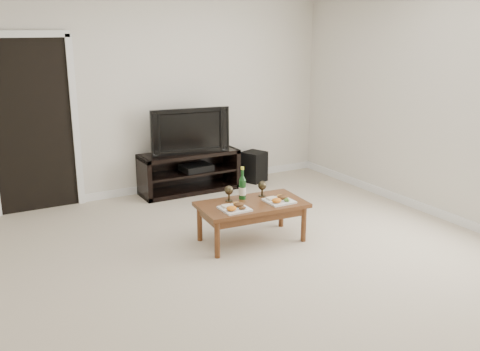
% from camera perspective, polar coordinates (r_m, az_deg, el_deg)
% --- Properties ---
extents(floor, '(5.50, 5.50, 0.00)m').
position_cam_1_polar(floor, '(5.10, 2.66, -9.66)').
color(floor, beige).
rests_on(floor, ground).
extents(back_wall, '(5.00, 0.04, 2.60)m').
position_cam_1_polar(back_wall, '(7.16, -9.07, 8.46)').
color(back_wall, silver).
rests_on(back_wall, ground).
extents(doorway, '(0.90, 0.02, 2.05)m').
position_cam_1_polar(doorway, '(6.80, -21.22, 4.85)').
color(doorway, black).
rests_on(doorway, ground).
extents(media_console, '(1.34, 0.45, 0.55)m').
position_cam_1_polar(media_console, '(7.24, -5.42, 0.38)').
color(media_console, black).
rests_on(media_console, ground).
extents(television, '(1.06, 0.29, 0.60)m').
position_cam_1_polar(television, '(7.11, -5.54, 4.86)').
color(television, black).
rests_on(television, media_console).
extents(av_receiver, '(0.42, 0.33, 0.08)m').
position_cam_1_polar(av_receiver, '(7.25, -4.70, 0.84)').
color(av_receiver, black).
rests_on(av_receiver, media_console).
extents(subwoofer, '(0.38, 0.38, 0.44)m').
position_cam_1_polar(subwoofer, '(7.71, 1.50, 0.96)').
color(subwoofer, black).
rests_on(subwoofer, ground).
extents(coffee_table, '(1.14, 0.68, 0.42)m').
position_cam_1_polar(coffee_table, '(5.59, 1.24, -4.98)').
color(coffee_table, '#5B2F19').
rests_on(coffee_table, ground).
extents(plate_left, '(0.27, 0.27, 0.07)m').
position_cam_1_polar(plate_left, '(5.31, -0.58, -3.32)').
color(plate_left, white).
rests_on(plate_left, coffee_table).
extents(plate_right, '(0.27, 0.27, 0.07)m').
position_cam_1_polar(plate_right, '(5.55, 4.19, -2.48)').
color(plate_right, white).
rests_on(plate_right, coffee_table).
extents(wine_bottle, '(0.07, 0.07, 0.35)m').
position_cam_1_polar(wine_bottle, '(5.59, 0.25, -0.80)').
color(wine_bottle, '#103D15').
rests_on(wine_bottle, coffee_table).
extents(goblet_left, '(0.09, 0.09, 0.17)m').
position_cam_1_polar(goblet_left, '(5.54, -1.19, -1.93)').
color(goblet_left, '#342C1C').
rests_on(goblet_left, coffee_table).
extents(goblet_right, '(0.09, 0.09, 0.17)m').
position_cam_1_polar(goblet_right, '(5.70, 2.38, -1.41)').
color(goblet_right, '#342C1C').
rests_on(goblet_right, coffee_table).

